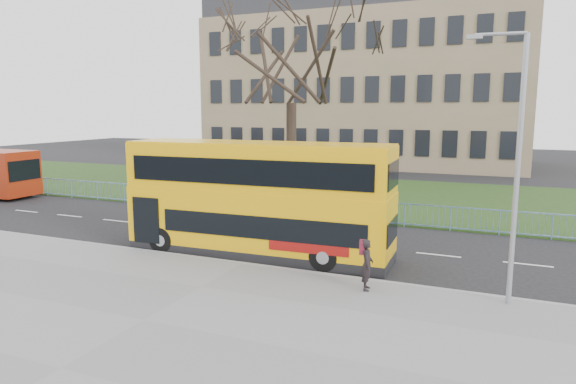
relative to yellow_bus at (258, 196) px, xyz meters
The scene contains 10 objects.
ground 2.20m from the yellow_bus, 12.19° to the left, with size 120.00×120.00×0.00m, color black.
pavement 7.05m from the yellow_bus, 88.77° to the right, with size 80.00×10.50×0.12m, color slate.
kerb 2.61m from the yellow_bus, 84.58° to the right, with size 80.00×0.20×0.14m, color gray.
grass_verge 14.49m from the yellow_bus, 89.42° to the left, with size 80.00×15.40×0.08m, color #1A3513.
guard_railing 6.83m from the yellow_bus, 88.76° to the left, with size 40.00×0.12×1.10m, color #658DB4, non-canonical shape.
bare_tree 11.37m from the yellow_bus, 105.89° to the left, with size 9.28×9.28×13.26m, color black, non-canonical shape.
civic_building 35.69m from the yellow_bus, 97.89° to the left, with size 30.00×15.00×14.00m, color #806E51.
yellow_bus is the anchor object (origin of this frame).
pedestrian 5.45m from the yellow_bus, 27.25° to the right, with size 0.55×0.36×1.50m, color black.
street_lamp 8.83m from the yellow_bus, 13.22° to the right, with size 1.51×0.27×7.11m.
Camera 1 is at (8.03, -16.49, 5.31)m, focal length 32.00 mm.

